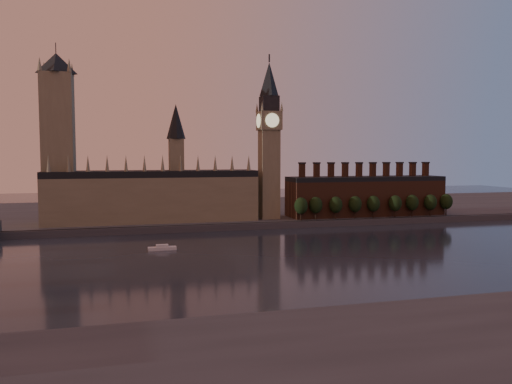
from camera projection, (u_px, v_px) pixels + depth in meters
The scene contains 16 objects.
ground at pixel (316, 258), 221.72m from camera, with size 900.00×900.00×0.00m, color black.
north_bank at pixel (233, 211), 393.29m from camera, with size 900.00×182.00×4.00m.
palace_of_westminster at pixel (154, 193), 314.61m from camera, with size 130.00×30.30×74.00m.
victoria_tower at pixel (58, 133), 297.84m from camera, with size 24.00×24.00×108.00m.
big_ben at pixel (269, 138), 326.23m from camera, with size 15.00×15.00×107.00m.
chimney_block at pixel (365, 195), 346.85m from camera, with size 110.00×25.00×37.00m.
embankment_tree_0 at pixel (301, 206), 318.23m from camera, with size 8.60×8.60×14.88m.
embankment_tree_1 at pixel (316, 205), 322.26m from camera, with size 8.60×8.60×14.88m.
embankment_tree_2 at pixel (336, 205), 324.73m from camera, with size 8.60×8.60×14.88m.
embankment_tree_3 at pixel (355, 204), 329.07m from camera, with size 8.60×8.60×14.88m.
embankment_tree_4 at pixel (373, 204), 332.14m from camera, with size 8.60×8.60×14.88m.
embankment_tree_5 at pixel (395, 203), 335.01m from camera, with size 8.60×8.60×14.88m.
embankment_tree_6 at pixel (412, 203), 339.46m from camera, with size 8.60×8.60×14.88m.
embankment_tree_7 at pixel (430, 202), 342.12m from camera, with size 8.60×8.60×14.88m.
embankment_tree_8 at pixel (446, 202), 346.77m from camera, with size 8.60×8.60×14.88m.
river_boat at pixel (162, 248), 239.91m from camera, with size 13.50×4.02×2.69m.
Camera 1 is at (-81.87, -204.91, 45.31)m, focal length 35.00 mm.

